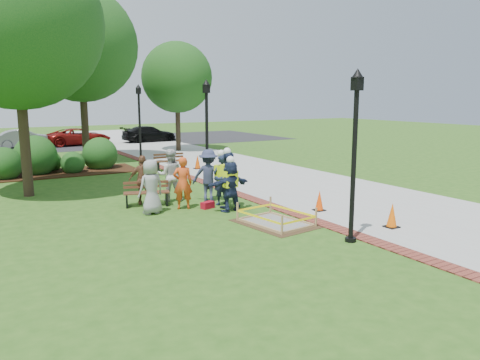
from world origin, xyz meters
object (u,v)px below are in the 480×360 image
bench_near (147,198)px  hivis_worker_b (221,178)px  cone_front (392,216)px  lamp_near (355,143)px  hivis_worker_c (227,178)px  hivis_worker_a (231,184)px  wet_concrete_pad (276,216)px

bench_near → hivis_worker_b: 2.58m
cone_front → lamp_near: bearing=-169.6°
hivis_worker_b → hivis_worker_c: bearing=-96.7°
cone_front → hivis_worker_c: 5.25m
hivis_worker_a → hivis_worker_b: bearing=78.7°
wet_concrete_pad → hivis_worker_b: hivis_worker_b is taller
wet_concrete_pad → hivis_worker_c: hivis_worker_c is taller
wet_concrete_pad → hivis_worker_c: size_ratio=1.26×
lamp_near → hivis_worker_b: lamp_near is taller
bench_near → hivis_worker_b: (2.24, -1.10, 0.67)m
lamp_near → hivis_worker_a: size_ratio=2.40×
hivis_worker_a → hivis_worker_b: size_ratio=0.95×
hivis_worker_b → hivis_worker_c: size_ratio=0.94×
bench_near → hivis_worker_c: hivis_worker_c is taller
cone_front → bench_near: bearing=129.4°
bench_near → hivis_worker_a: (2.05, -2.06, 0.63)m
cone_front → hivis_worker_b: bearing=118.7°
hivis_worker_a → hivis_worker_b: 0.98m
hivis_worker_c → hivis_worker_b: bearing=83.3°
bench_near → cone_front: bearing=-50.6°
bench_near → hivis_worker_b: bearing=-26.0°
cone_front → hivis_worker_a: size_ratio=0.40×
hivis_worker_a → lamp_near: bearing=-76.5°
hivis_worker_b → cone_front: bearing=-61.3°
wet_concrete_pad → cone_front: bearing=-38.4°
cone_front → hivis_worker_c: bearing=122.0°
wet_concrete_pad → cone_front: 3.22m
wet_concrete_pad → hivis_worker_a: hivis_worker_a is taller
bench_near → cone_front: (4.95, -6.02, 0.08)m
cone_front → hivis_worker_c: size_ratio=0.36×
wet_concrete_pad → bench_near: bench_near is taller
cone_front → wet_concrete_pad: bearing=141.6°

